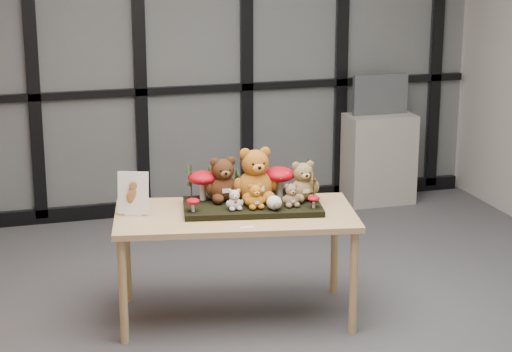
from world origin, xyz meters
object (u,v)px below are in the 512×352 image
object	(u,v)px
bear_pooh_yellow	(255,172)
bear_small_yellow	(255,195)
plush_cream_hedgehog	(274,202)
mushroom_back_right	(279,181)
bear_white_bow	(234,198)
monitor	(380,94)
display_table	(235,223)
mushroom_back_left	(203,184)
diorama_tray	(252,207)
cabinet	(379,159)
bear_beige_small	(291,194)
mushroom_front_left	(193,204)
mushroom_front_right	(314,201)
bear_brown_medium	(223,177)
bear_tan_back	(303,179)
sign_holder	(133,196)

from	to	relation	value
bear_pooh_yellow	bear_small_yellow	distance (m)	0.19
plush_cream_hedgehog	mushroom_back_right	distance (m)	0.25
bear_white_bow	monitor	xyz separation A→B (m)	(1.86, 2.11, 0.17)
display_table	monitor	size ratio (longest dim) A/B	3.18
mushroom_back_left	diorama_tray	bearing A→B (deg)	-32.27
bear_white_bow	cabinet	size ratio (longest dim) A/B	0.18
display_table	mushroom_back_right	world-z (taller)	mushroom_back_right
display_table	bear_white_bow	xyz separation A→B (m)	(-0.02, -0.05, 0.17)
bear_beige_small	plush_cream_hedgehog	world-z (taller)	bear_beige_small
bear_beige_small	mushroom_front_left	world-z (taller)	bear_beige_small
mushroom_front_left	mushroom_front_right	bearing A→B (deg)	-10.36
bear_brown_medium	bear_small_yellow	xyz separation A→B (m)	(0.14, -0.21, -0.07)
bear_small_yellow	cabinet	xyz separation A→B (m)	(1.74, 2.10, -0.41)
display_table	bear_beige_small	world-z (taller)	bear_beige_small
diorama_tray	mushroom_front_right	xyz separation A→B (m)	(0.33, -0.18, 0.06)
display_table	mushroom_back_left	distance (m)	0.33
bear_tan_back	bear_small_yellow	distance (m)	0.35
bear_small_yellow	mushroom_back_right	size ratio (longest dim) A/B	0.77
bear_white_bow	mushroom_back_left	distance (m)	0.29
bear_small_yellow	sign_holder	world-z (taller)	sign_holder
bear_white_bow	mushroom_back_left	size ratio (longest dim) A/B	0.70
bear_brown_medium	mushroom_back_left	xyz separation A→B (m)	(-0.12, 0.05, -0.05)
bear_pooh_yellow	mushroom_back_right	size ratio (longest dim) A/B	1.70
mushroom_front_right	monitor	size ratio (longest dim) A/B	0.17
bear_pooh_yellow	bear_tan_back	bearing A→B (deg)	-1.52
bear_pooh_yellow	bear_beige_small	world-z (taller)	bear_pooh_yellow
diorama_tray	mushroom_back_right	world-z (taller)	mushroom_back_right
mushroom_front_right	sign_holder	distance (m)	1.09
bear_tan_back	bear_small_yellow	world-z (taller)	bear_tan_back
display_table	mushroom_back_left	bearing A→B (deg)	137.43
bear_pooh_yellow	mushroom_back_right	world-z (taller)	bear_pooh_yellow
bear_brown_medium	mushroom_back_right	bearing A→B (deg)	2.35
cabinet	bear_white_bow	bearing A→B (deg)	-131.72
bear_small_yellow	mushroom_front_right	size ratio (longest dim) A/B	2.03
bear_white_bow	diorama_tray	bearing A→B (deg)	42.18
bear_tan_back	mushroom_front_right	xyz separation A→B (m)	(0.01, -0.18, -0.09)
bear_brown_medium	mushroom_front_right	xyz separation A→B (m)	(0.49, -0.31, -0.11)
diorama_tray	sign_holder	world-z (taller)	sign_holder
monitor	mushroom_back_left	bearing A→B (deg)	-137.15
bear_white_bow	bear_beige_small	distance (m)	0.35
mushroom_front_left	display_table	bearing A→B (deg)	4.16
display_table	bear_tan_back	xyz separation A→B (m)	(0.44, 0.03, 0.24)
mushroom_front_left	plush_cream_hedgehog	bearing A→B (deg)	-11.17
diorama_tray	bear_pooh_yellow	size ratio (longest dim) A/B	2.25
plush_cream_hedgehog	cabinet	world-z (taller)	plush_cream_hedgehog
bear_beige_small	bear_tan_back	bearing A→B (deg)	54.79
bear_pooh_yellow	monitor	size ratio (longest dim) A/B	0.76
bear_beige_small	bear_white_bow	bearing A→B (deg)	-174.10
display_table	mushroom_front_left	world-z (taller)	mushroom_front_left
diorama_tray	cabinet	bearing A→B (deg)	59.83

